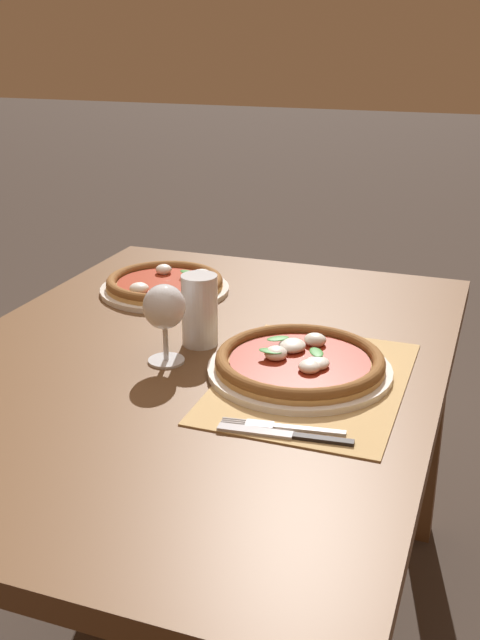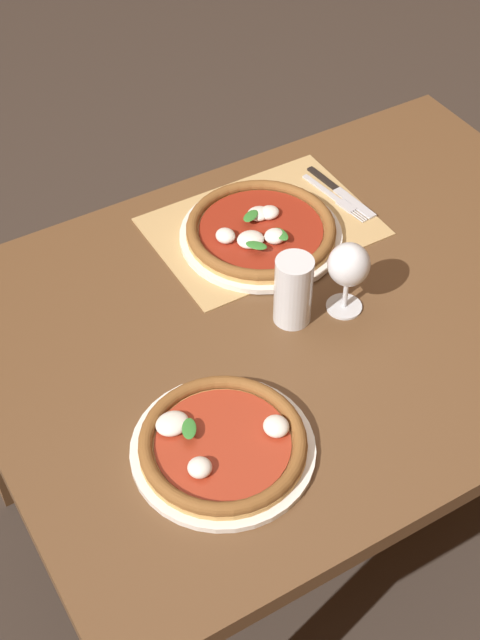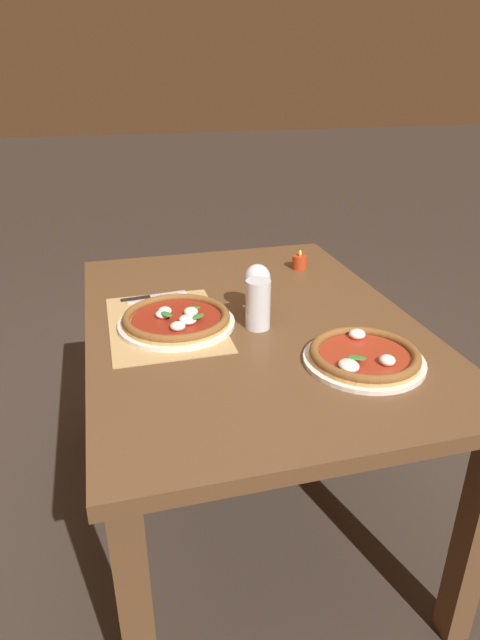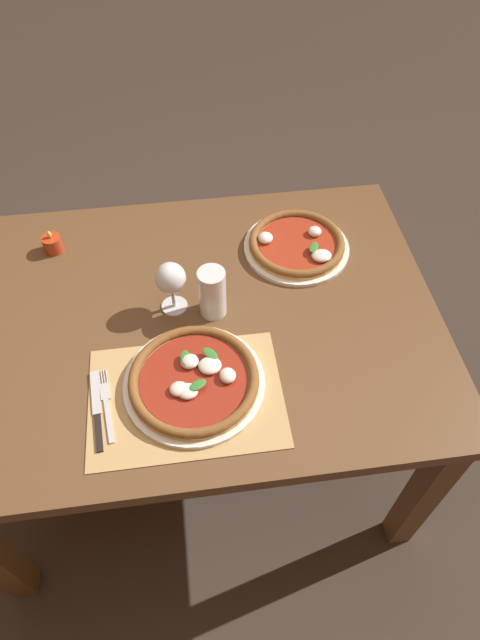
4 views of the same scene
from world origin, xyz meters
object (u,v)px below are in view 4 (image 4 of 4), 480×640
Objects in this scene: knife at (97,410)px; votive_candle at (53,244)px; wine_glass at (171,280)px; pizza_far at (297,244)px; pint_glass at (212,293)px; pizza_near at (194,380)px; fork at (107,404)px.

knife is 0.58m from votive_candle.
knife is (-0.20, -0.29, -0.10)m from wine_glass.
votive_candle is at bearing 172.66° from pizza_far.
pizza_far is at bearing 37.22° from pint_glass.
pint_glass is at bearing -33.75° from votive_candle.
wine_glass is at bearing 97.69° from pizza_near.
votive_candle is (-0.16, 0.55, 0.02)m from fork.
pizza_near is at bearing 9.84° from knife.
fork is 0.93× the size of knife.
pizza_far reaches higher than knife.
pizza_far reaches higher than fork.
wine_glass is 0.35m from fork.
pint_glass is 2.01× the size of votive_candle.
fork is at bearing -121.68° from wine_glass.
fork is (-0.54, -0.46, -0.01)m from pizza_far.
fork is at bearing -139.91° from pizza_far.
votive_candle is at bearing 146.25° from pint_glass.
pizza_far is (0.34, 0.43, -0.00)m from pizza_near.
wine_glass is 1.07× the size of pint_glass.
pizza_far is 0.71m from votive_candle.
pizza_far is 4.31× the size of votive_candle.
wine_glass reaches higher than fork.
knife is at bearing -75.79° from votive_candle.
pint_glass reaches higher than votive_candle.
pizza_near is 4.72× the size of votive_candle.
pizza_far is 0.71m from fork.
knife is at bearing -153.51° from fork.
wine_glass is at bearing -38.23° from votive_candle.
fork is 0.02m from knife.
knife is 2.99× the size of votive_candle.
votive_candle is at bearing 141.77° from wine_glass.
pizza_near reaches higher than fork.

